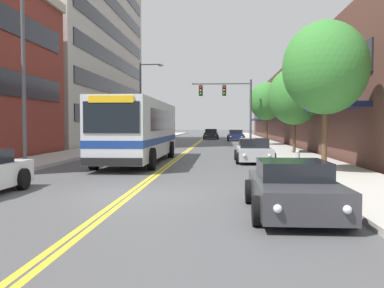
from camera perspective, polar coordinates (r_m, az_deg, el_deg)
The scene contains 20 objects.
ground_plane at distance 49.05m, azimuth 0.88°, elevation 0.23°, with size 240.00×240.00×0.00m, color #4C4C4F.
sidewalk_left at distance 49.93m, azimuth -7.27°, elevation 0.34°, with size 3.17×106.00×0.16m.
sidewalk_right at distance 49.17m, azimuth 9.15°, elevation 0.30°, with size 3.17×106.00×0.16m.
centre_line at distance 49.05m, azimuth 0.88°, elevation 0.23°, with size 0.34×106.00×0.01m.
office_tower_left at distance 50.67m, azimuth -16.87°, elevation 13.75°, with size 12.08×29.71×23.85m.
storefront_row_right at distance 50.04m, azimuth 15.84°, elevation 4.74°, with size 9.10×68.00×7.97m.
city_bus at distance 23.14m, azimuth -6.94°, elevation 2.10°, with size 2.89×11.86×3.23m.
car_slate_blue_parked_left_near at distance 37.74m, azimuth -6.61°, elevation 0.42°, with size 2.07×4.40×1.29m.
car_champagne_parked_left_mid at distance 46.06m, azimuth -4.84°, elevation 0.86°, with size 2.11×4.66×1.40m.
car_dark_grey_parked_right_foreground at distance 9.97m, azimuth 13.33°, elevation -5.83°, with size 2.01×4.14×1.19m.
car_silver_parked_right_mid at distance 23.25m, azimuth 8.23°, elevation -0.96°, with size 2.01×4.32×1.27m.
car_navy_parked_right_far at distance 54.17m, azimuth 5.85°, elevation 1.12°, with size 2.15×4.19×1.39m.
car_charcoal_moving_lead at distance 60.32m, azimuth 2.56°, elevation 1.29°, with size 2.14×4.49×1.43m.
traffic_signal_mast at distance 38.15m, azimuth 5.09°, elevation 5.94°, with size 5.29×0.38×6.00m.
street_lamp_left_near at distance 18.69m, azimuth -20.90°, elevation 12.44°, with size 2.11×0.28×9.03m.
street_lamp_left_far at distance 42.33m, azimuth -6.44°, elevation 6.32°, with size 2.39×0.28×8.04m.
street_tree_right_near at distance 17.73m, azimuth 17.35°, elevation 9.67°, with size 3.32×3.32×5.91m.
street_tree_right_mid at distance 29.22m, azimuth 13.55°, elevation 6.23°, with size 3.47×3.47×5.66m.
street_tree_right_far at distance 40.47m, azimuth 9.95°, elevation 5.64°, with size 3.20×3.20×5.81m.
fire_hydrant at distance 19.23m, azimuth 13.87°, elevation -1.89°, with size 0.29×0.21×0.75m.
Camera 1 is at (2.63, -11.93, 2.01)m, focal length 40.00 mm.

